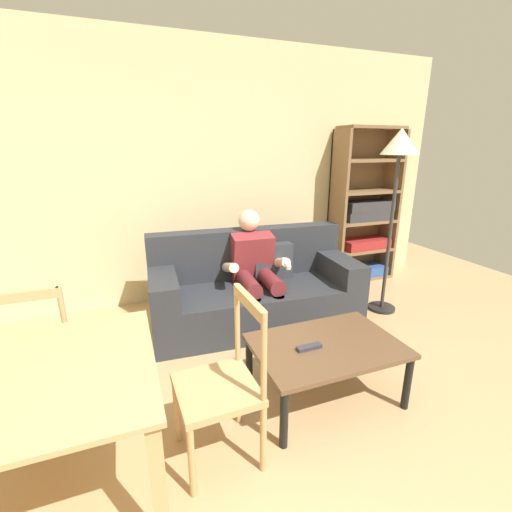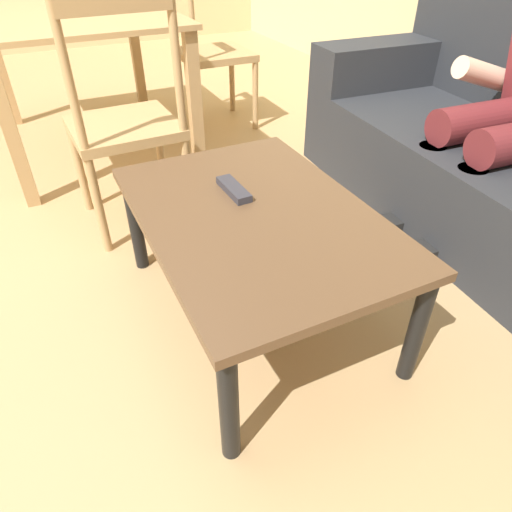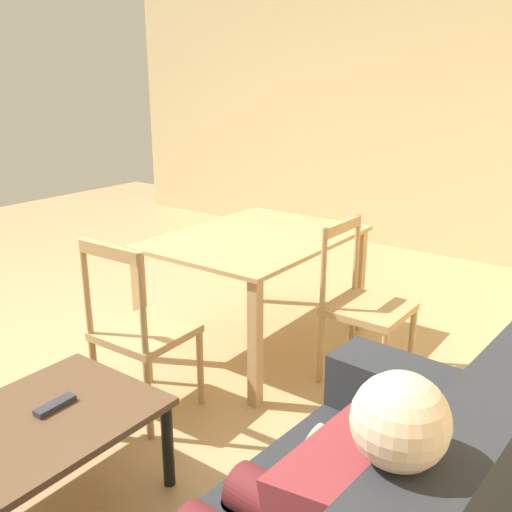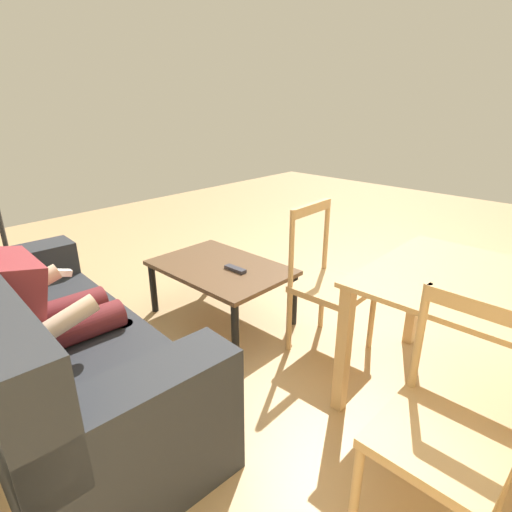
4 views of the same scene
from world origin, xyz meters
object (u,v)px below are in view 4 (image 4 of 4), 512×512
(dining_chair_near_wall, at_px, (443,435))
(dining_chair_facing_couch, at_px, (329,284))
(coffee_table, at_px, (221,272))
(couch, at_px, (45,353))
(person_lounging, at_px, (42,311))
(tv_remote, at_px, (235,269))
(dining_table, at_px, (511,311))

(dining_chair_near_wall, relative_size, dining_chair_facing_couch, 0.97)
(coffee_table, distance_m, dining_chair_facing_couch, 0.81)
(couch, distance_m, person_lounging, 0.23)
(couch, height_order, coffee_table, couch)
(dining_chair_near_wall, bearing_deg, coffee_table, -17.12)
(couch, bearing_deg, coffee_table, -87.89)
(person_lounging, distance_m, coffee_table, 1.24)
(person_lounging, xyz_separation_m, tv_remote, (-0.10, -1.23, -0.13))
(couch, distance_m, dining_chair_near_wall, 1.85)
(tv_remote, distance_m, dining_chair_near_wall, 1.71)
(couch, height_order, person_lounging, person_lounging)
(tv_remote, relative_size, dining_table, 0.13)
(dining_table, bearing_deg, coffee_table, 6.79)
(dining_table, height_order, dining_chair_near_wall, dining_chair_near_wall)
(dining_table, relative_size, dining_chair_near_wall, 1.41)
(couch, height_order, dining_chair_near_wall, dining_chair_near_wall)
(coffee_table, relative_size, dining_table, 0.76)
(dining_chair_near_wall, bearing_deg, tv_remote, -18.88)
(dining_table, bearing_deg, tv_remote, 6.98)
(tv_remote, height_order, dining_table, dining_table)
(dining_chair_near_wall, height_order, dining_chair_facing_couch, dining_chair_facing_couch)
(coffee_table, bearing_deg, dining_chair_near_wall, 162.88)
(tv_remote, xyz_separation_m, dining_chair_near_wall, (-1.61, 0.55, 0.02))
(person_lounging, relative_size, coffee_table, 1.12)
(couch, relative_size, person_lounging, 1.86)
(coffee_table, xyz_separation_m, dining_chair_facing_couch, (-0.78, -0.21, 0.08))
(dining_chair_facing_couch, bearing_deg, tv_remote, 17.11)
(tv_remote, distance_m, dining_table, 1.64)
(person_lounging, relative_size, dining_chair_facing_couch, 1.16)
(person_lounging, height_order, dining_chair_facing_couch, person_lounging)
(couch, distance_m, tv_remote, 1.27)
(couch, relative_size, coffee_table, 2.07)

